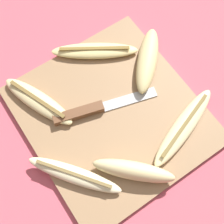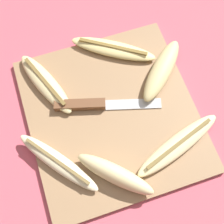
{
  "view_description": "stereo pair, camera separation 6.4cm",
  "coord_description": "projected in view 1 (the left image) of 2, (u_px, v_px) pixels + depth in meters",
  "views": [
    {
      "loc": [
        0.19,
        -0.13,
        0.62
      ],
      "look_at": [
        0.0,
        0.0,
        0.02
      ],
      "focal_mm": 50.0,
      "sensor_mm": 36.0,
      "label": 1
    },
    {
      "loc": [
        0.22,
        -0.07,
        0.62
      ],
      "look_at": [
        0.0,
        0.0,
        0.02
      ],
      "focal_mm": 50.0,
      "sensor_mm": 36.0,
      "label": 2
    }
  ],
  "objects": [
    {
      "name": "banana_spotted_left",
      "position": [
        147.0,
        60.0,
        0.67
      ],
      "size": [
        0.15,
        0.15,
        0.03
      ],
      "rotation": [
        0.0,
        0.0,
        0.78
      ],
      "color": "#DBC684",
      "rests_on": "cutting_board"
    },
    {
      "name": "ground_plane",
      "position": [
        112.0,
        116.0,
        0.66
      ],
      "size": [
        4.0,
        4.0,
        0.0
      ],
      "primitive_type": "plane",
      "color": "#C65160"
    },
    {
      "name": "banana_soft_right",
      "position": [
        184.0,
        127.0,
        0.62
      ],
      "size": [
        0.1,
        0.2,
        0.02
      ],
      "rotation": [
        0.0,
        0.0,
        3.47
      ],
      "color": "beige",
      "rests_on": "cutting_board"
    },
    {
      "name": "cutting_board",
      "position": [
        112.0,
        115.0,
        0.65
      ],
      "size": [
        0.37,
        0.34,
        0.01
      ],
      "color": "#997551",
      "rests_on": "ground_plane"
    },
    {
      "name": "banana_golden_short",
      "position": [
        95.0,
        51.0,
        0.69
      ],
      "size": [
        0.14,
        0.18,
        0.02
      ],
      "rotation": [
        0.0,
        0.0,
        2.57
      ],
      "color": "#EDD689",
      "rests_on": "cutting_board"
    },
    {
      "name": "knife",
      "position": [
        87.0,
        111.0,
        0.64
      ],
      "size": [
        0.08,
        0.22,
        0.02
      ],
      "rotation": [
        0.0,
        0.0,
        -0.28
      ],
      "color": "brown",
      "rests_on": "cutting_board"
    },
    {
      "name": "banana_ripe_center",
      "position": [
        134.0,
        171.0,
        0.58
      ],
      "size": [
        0.14,
        0.14,
        0.04
      ],
      "rotation": [
        0.0,
        0.0,
        5.5
      ],
      "color": "beige",
      "rests_on": "cutting_board"
    },
    {
      "name": "banana_pale_long",
      "position": [
        74.0,
        175.0,
        0.59
      ],
      "size": [
        0.17,
        0.14,
        0.02
      ],
      "rotation": [
        0.0,
        0.0,
        2.22
      ],
      "color": "beige",
      "rests_on": "cutting_board"
    },
    {
      "name": "banana_mellow_near",
      "position": [
        38.0,
        101.0,
        0.65
      ],
      "size": [
        0.18,
        0.1,
        0.02
      ],
      "rotation": [
        0.0,
        0.0,
        1.95
      ],
      "color": "beige",
      "rests_on": "cutting_board"
    }
  ]
}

